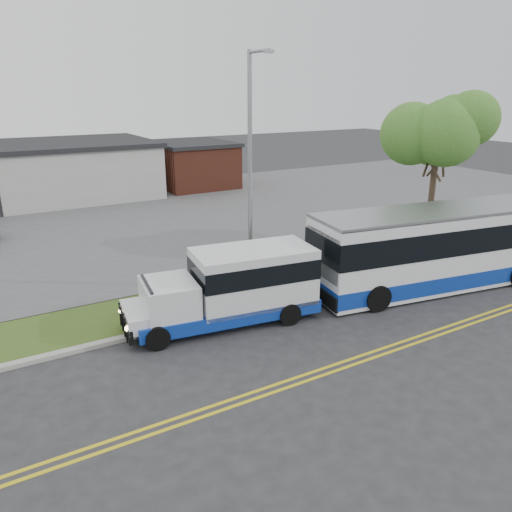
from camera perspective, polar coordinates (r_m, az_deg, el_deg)
ground at (r=17.97m, az=-4.56°, el=-8.70°), size 140.00×140.00×0.00m
lane_line_north at (r=15.05m, az=2.11°, el=-14.52°), size 70.00×0.12×0.01m
lane_line_south at (r=14.84m, az=2.75°, el=-15.06°), size 70.00×0.12×0.01m
curb at (r=18.83m, az=-6.05°, el=-7.15°), size 80.00×0.30×0.15m
verge at (r=20.35m, az=-8.17°, el=-5.28°), size 80.00×3.30×0.10m
parking_lot at (r=33.20m, az=-17.59°, el=3.46°), size 80.00×25.00×0.10m
brick_wing at (r=44.44m, az=-7.24°, el=10.36°), size 6.30×7.30×3.90m
tree_east at (r=27.25m, az=20.17°, el=13.25°), size 5.20×5.20×8.33m
streetlight_near at (r=20.01m, az=-0.59°, el=10.00°), size 0.35×1.53×9.50m
shuttle_bus at (r=18.21m, az=-2.34°, el=-3.25°), size 7.31×3.23×2.71m
transit_bus at (r=23.09m, az=20.99°, el=1.02°), size 12.70×4.75×3.44m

